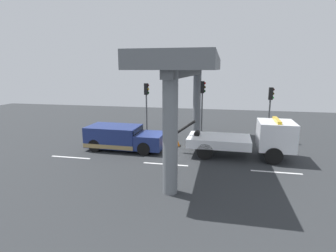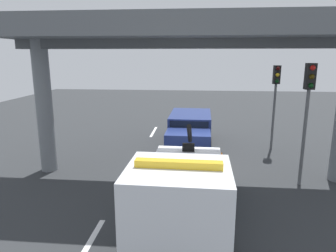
# 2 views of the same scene
# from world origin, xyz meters

# --- Properties ---
(ground_plane) EXTENTS (60.00, 40.00, 0.10)m
(ground_plane) POSITION_xyz_m (0.00, 0.00, -0.05)
(ground_plane) COLOR #2D3033
(lane_stripe_west) EXTENTS (2.60, 0.16, 0.01)m
(lane_stripe_west) POSITION_xyz_m (-6.00, -2.34, 0.00)
(lane_stripe_west) COLOR silver
(lane_stripe_west) RESTS_ON ground
(lane_stripe_mid) EXTENTS (2.60, 0.16, 0.01)m
(lane_stripe_mid) POSITION_xyz_m (0.00, -2.34, 0.00)
(lane_stripe_mid) COLOR silver
(lane_stripe_mid) RESTS_ON ground
(lane_stripe_east) EXTENTS (2.60, 0.16, 0.01)m
(lane_stripe_east) POSITION_xyz_m (6.00, -2.34, 0.00)
(lane_stripe_east) COLOR silver
(lane_stripe_east) RESTS_ON ground
(tow_truck_white) EXTENTS (7.28, 2.53, 2.46)m
(tow_truck_white) POSITION_xyz_m (4.86, -0.02, 1.20)
(tow_truck_white) COLOR white
(tow_truck_white) RESTS_ON ground
(towed_van_green) EXTENTS (5.24, 2.31, 1.58)m
(towed_van_green) POSITION_xyz_m (-3.53, 0.00, 0.78)
(towed_van_green) COLOR navy
(towed_van_green) RESTS_ON ground
(overpass_structure) EXTENTS (3.60, 13.56, 6.09)m
(overpass_structure) POSITION_xyz_m (0.95, 0.00, 5.36)
(overpass_structure) COLOR slate
(overpass_structure) RESTS_ON ground
(traffic_light_near) EXTENTS (0.39, 0.32, 4.24)m
(traffic_light_near) POSITION_xyz_m (-2.98, 4.21, 3.09)
(traffic_light_near) COLOR #515456
(traffic_light_near) RESTS_ON ground
(traffic_light_far) EXTENTS (0.39, 0.32, 4.44)m
(traffic_light_far) POSITION_xyz_m (1.52, 4.21, 3.23)
(traffic_light_far) COLOR #515456
(traffic_light_far) RESTS_ON ground
(traffic_cone_orange) EXTENTS (0.58, 0.58, 0.69)m
(traffic_cone_orange) POSITION_xyz_m (-0.02, 1.44, 0.33)
(traffic_cone_orange) COLOR orange
(traffic_cone_orange) RESTS_ON ground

